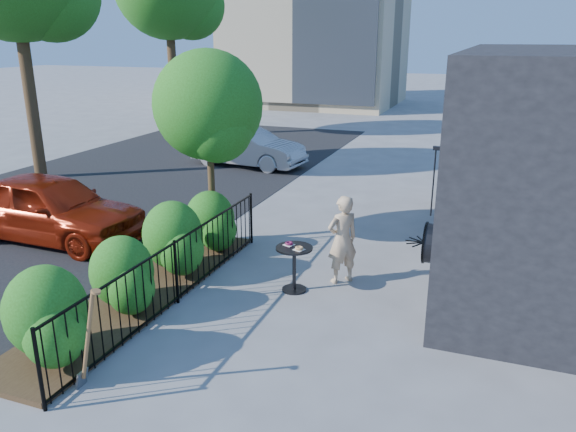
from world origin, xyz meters
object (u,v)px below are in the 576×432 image
at_px(cafe_table, 294,261).
at_px(shovel, 87,345).
at_px(car_silver, 247,147).
at_px(woman, 342,240).
at_px(car_red, 51,207).
at_px(patio_tree, 210,112).

relative_size(cafe_table, shovel, 0.59).
bearing_deg(shovel, car_silver, 105.50).
height_order(cafe_table, woman, woman).
bearing_deg(car_red, cafe_table, -94.30).
distance_m(shovel, car_red, 6.02).
distance_m(cafe_table, car_red, 5.78).
relative_size(patio_tree, car_red, 0.93).
bearing_deg(woman, patio_tree, -62.61).
xyz_separation_m(car_red, car_silver, (0.98, 7.99, -0.07)).
distance_m(woman, car_red, 6.42).
bearing_deg(shovel, woman, 63.89).
height_order(patio_tree, car_red, patio_tree).
relative_size(cafe_table, woman, 0.53).
height_order(patio_tree, woman, patio_tree).
xyz_separation_m(woman, car_red, (-6.42, -0.06, -0.08)).
relative_size(cafe_table, car_red, 0.20).
relative_size(patio_tree, cafe_table, 4.62).
relative_size(shovel, car_silver, 0.37).
bearing_deg(shovel, patio_tree, 100.63).
height_order(patio_tree, shovel, patio_tree).
bearing_deg(cafe_table, woman, 43.74).
bearing_deg(patio_tree, car_silver, 109.03).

